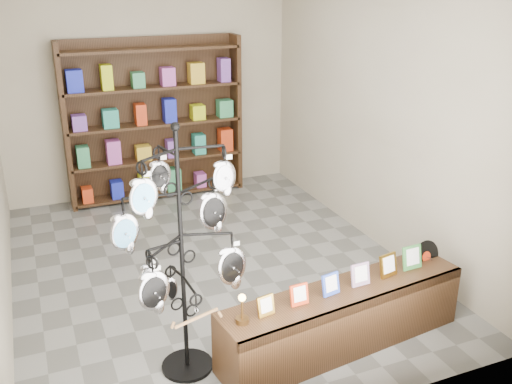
% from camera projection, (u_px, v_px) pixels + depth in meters
% --- Properties ---
extents(ground, '(5.00, 5.00, 0.00)m').
position_uv_depth(ground, '(209.00, 265.00, 6.22)').
color(ground, slate).
rests_on(ground, ground).
extents(room_envelope, '(5.00, 5.00, 5.00)m').
position_uv_depth(room_envelope, '(204.00, 96.00, 5.56)').
color(room_envelope, '#B1A78E').
rests_on(room_envelope, ground).
extents(display_tree, '(1.05, 1.01, 2.02)m').
position_uv_depth(display_tree, '(181.00, 236.00, 4.18)').
color(display_tree, black).
rests_on(display_tree, ground).
extents(front_shelf, '(2.26, 0.73, 0.79)m').
position_uv_depth(front_shelf, '(343.00, 317.00, 4.77)').
color(front_shelf, black).
rests_on(front_shelf, ground).
extents(back_shelving, '(2.42, 0.36, 2.20)m').
position_uv_depth(back_shelving, '(155.00, 125.00, 7.83)').
color(back_shelving, black).
rests_on(back_shelving, ground).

